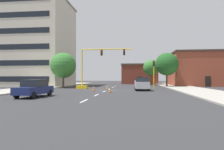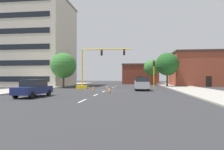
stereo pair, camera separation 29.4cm
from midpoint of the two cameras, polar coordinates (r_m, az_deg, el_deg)
ground_plane at (r=30.32m, az=-1.19°, el=-4.39°), size 160.00×160.00×0.00m
sidewalk_left at (r=41.79m, az=-17.68°, el=-3.25°), size 6.00×56.00×0.14m
sidewalk_right at (r=39.01m, az=20.05°, el=-3.42°), size 6.00×56.00×0.14m
lane_stripe_seg_0 at (r=16.63m, az=-8.08°, el=-7.43°), size 0.16×2.40×0.01m
lane_stripe_seg_1 at (r=21.96m, az=-4.34°, el=-5.79°), size 0.16×2.40×0.01m
lane_stripe_seg_2 at (r=27.36m, az=-2.08°, el=-4.79°), size 0.16×2.40×0.01m
lane_stripe_seg_3 at (r=32.79m, az=-0.57°, el=-4.11°), size 0.16×2.40×0.01m
lane_stripe_seg_4 at (r=38.25m, az=0.51°, el=-3.62°), size 0.16×2.40×0.01m
lane_stripe_seg_5 at (r=43.71m, az=1.32°, el=-3.25°), size 0.16×2.40×0.01m
building_tall_left at (r=49.64m, az=-19.97°, el=8.52°), size 13.83×14.25×19.71m
building_brick_center at (r=60.35m, az=8.32°, el=0.29°), size 10.72×8.80×5.94m
building_row_right at (r=49.96m, az=24.40°, el=1.59°), size 12.91×10.93×7.76m
traffic_signal_gantry at (r=33.91m, az=-6.44°, el=-0.16°), size 9.45×1.20×6.83m
traffic_light_pole_right at (r=33.93m, az=12.33°, el=1.98°), size 0.32×0.47×4.80m
tree_left_near at (r=37.92m, az=-13.69°, el=2.72°), size 4.76×4.76×6.59m
tree_right_mid at (r=41.74m, az=15.94°, el=3.05°), size 4.66×4.66×7.00m
tree_right_far at (r=51.21m, az=11.64°, el=2.07°), size 4.09×4.09×6.47m
pickup_truck_silver at (r=30.19m, az=8.83°, el=-2.55°), size 2.11×5.44×1.99m
sedan_navy_near_left at (r=21.00m, az=-21.48°, el=-3.57°), size 2.16×4.62×1.74m
traffic_cone_roadside_a at (r=24.94m, az=-0.41°, el=-4.53°), size 0.36×0.36×0.59m
traffic_cone_roadside_b at (r=32.20m, az=-1.16°, el=-3.59°), size 0.36×0.36×0.68m
traffic_cone_roadside_c at (r=28.10m, az=-5.17°, el=-3.92°), size 0.36×0.36×0.76m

